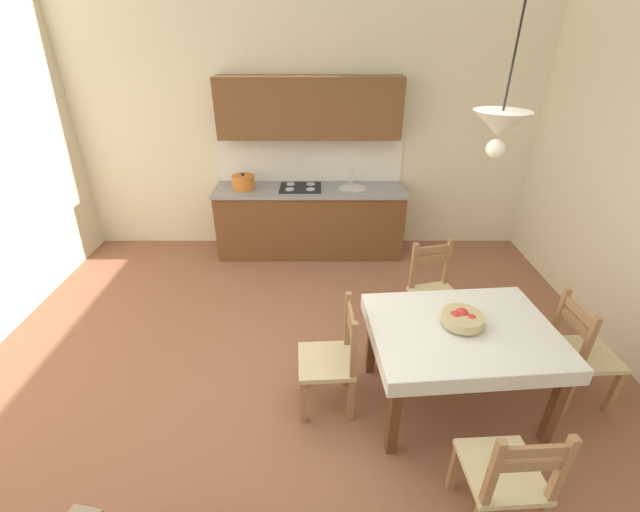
% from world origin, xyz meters
% --- Properties ---
extents(ground_plane, '(6.42, 6.12, 0.10)m').
position_xyz_m(ground_plane, '(0.00, 0.00, -0.05)').
color(ground_plane, '#935B42').
extents(wall_back, '(6.42, 0.12, 4.21)m').
position_xyz_m(wall_back, '(0.00, 2.82, 2.10)').
color(wall_back, beige).
rests_on(wall_back, ground_plane).
extents(kitchen_cabinetry, '(2.41, 0.63, 2.20)m').
position_xyz_m(kitchen_cabinetry, '(0.05, 2.49, 0.86)').
color(kitchen_cabinetry, brown).
rests_on(kitchen_cabinetry, ground_plane).
extents(dining_table, '(1.41, 1.10, 0.75)m').
position_xyz_m(dining_table, '(1.22, -0.17, 0.63)').
color(dining_table, brown).
rests_on(dining_table, ground_plane).
extents(dining_chair_kitchen_side, '(0.51, 0.51, 0.93)m').
position_xyz_m(dining_chair_kitchen_side, '(1.27, 0.75, 0.44)').
color(dining_chair_kitchen_side, '#D1BC89').
rests_on(dining_chair_kitchen_side, ground_plane).
extents(dining_chair_tv_side, '(0.44, 0.44, 0.93)m').
position_xyz_m(dining_chair_tv_side, '(0.27, -0.17, 0.44)').
color(dining_chair_tv_side, '#D1BC89').
rests_on(dining_chair_tv_side, ground_plane).
extents(dining_chair_window_side, '(0.44, 0.44, 0.93)m').
position_xyz_m(dining_chair_window_side, '(2.22, -0.10, 0.44)').
color(dining_chair_window_side, '#D1BC89').
rests_on(dining_chair_window_side, ground_plane).
extents(dining_chair_camera_side, '(0.44, 0.44, 0.93)m').
position_xyz_m(dining_chair_camera_side, '(1.22, -1.11, 0.44)').
color(dining_chair_camera_side, '#D1BC89').
rests_on(dining_chair_camera_side, ground_plane).
extents(fruit_bowl, '(0.30, 0.30, 0.12)m').
position_xyz_m(fruit_bowl, '(1.22, -0.14, 0.81)').
color(fruit_bowl, tan).
rests_on(fruit_bowl, dining_table).
extents(pendant_lamp, '(0.32, 0.32, 0.81)m').
position_xyz_m(pendant_lamp, '(1.19, -0.18, 2.19)').
color(pendant_lamp, black).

